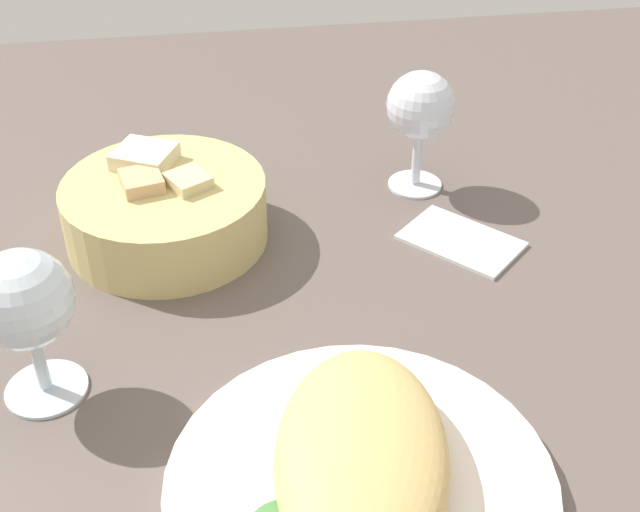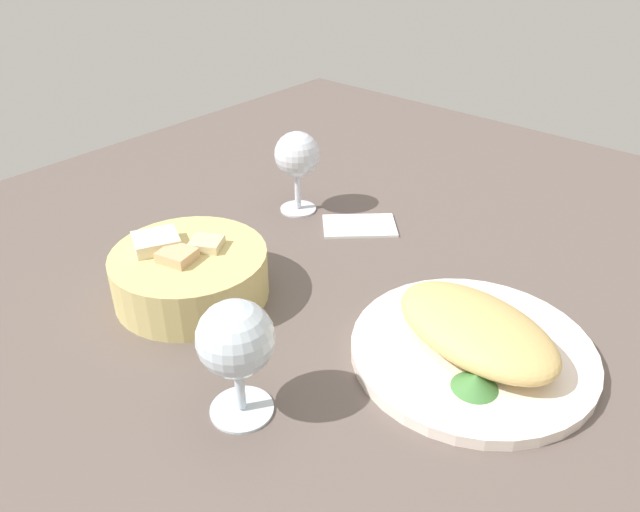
% 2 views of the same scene
% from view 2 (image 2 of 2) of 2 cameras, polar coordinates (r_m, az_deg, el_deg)
% --- Properties ---
extents(ground_plane, '(1.40, 1.40, 0.02)m').
position_cam_2_polar(ground_plane, '(0.81, 4.92, -3.81)').
color(ground_plane, '#5E514B').
extents(plate, '(0.27, 0.27, 0.01)m').
position_cam_2_polar(plate, '(0.72, 13.86, -8.50)').
color(plate, white).
rests_on(plate, ground_plane).
extents(omelette, '(0.22, 0.15, 0.05)m').
position_cam_2_polar(omelette, '(0.70, 14.18, -6.54)').
color(omelette, tan).
rests_on(omelette, plate).
extents(lettuce_garnish, '(0.05, 0.05, 0.02)m').
position_cam_2_polar(lettuce_garnish, '(0.66, 14.13, -11.14)').
color(lettuce_garnish, '#417C3B').
rests_on(lettuce_garnish, plate).
extents(bread_basket, '(0.19, 0.19, 0.08)m').
position_cam_2_polar(bread_basket, '(0.79, -11.99, -1.51)').
color(bread_basket, '#CEBC74').
rests_on(bread_basket, ground_plane).
extents(wine_glass_near, '(0.07, 0.07, 0.13)m').
position_cam_2_polar(wine_glass_near, '(0.96, -2.12, 9.03)').
color(wine_glass_near, silver).
rests_on(wine_glass_near, ground_plane).
extents(wine_glass_far, '(0.08, 0.08, 0.13)m').
position_cam_2_polar(wine_glass_far, '(0.59, -7.76, -7.96)').
color(wine_glass_far, silver).
rests_on(wine_glass_far, ground_plane).
extents(folded_napkin, '(0.13, 0.13, 0.01)m').
position_cam_2_polar(folded_napkin, '(0.95, 3.66, 2.90)').
color(folded_napkin, white).
rests_on(folded_napkin, ground_plane).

